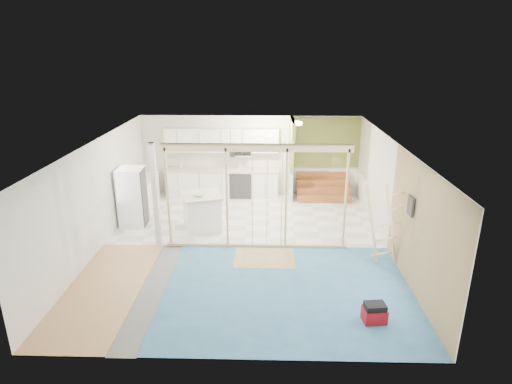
{
  "coord_description": "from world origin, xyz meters",
  "views": [
    {
      "loc": [
        0.54,
        -9.49,
        4.71
      ],
      "look_at": [
        0.27,
        0.6,
        1.23
      ],
      "focal_mm": 30.0,
      "sensor_mm": 36.0,
      "label": 1
    }
  ],
  "objects_px": {
    "fridge": "(133,197)",
    "ladder": "(384,225)",
    "island": "(202,212)",
    "toolbox": "(374,313)"
  },
  "relations": [
    {
      "from": "toolbox",
      "to": "ladder",
      "type": "height_order",
      "value": "ladder"
    },
    {
      "from": "fridge",
      "to": "island",
      "type": "bearing_deg",
      "value": -10.55
    },
    {
      "from": "island",
      "to": "toolbox",
      "type": "xyz_separation_m",
      "value": [
        3.66,
        -4.05,
        -0.3
      ]
    },
    {
      "from": "toolbox",
      "to": "fridge",
      "type": "bearing_deg",
      "value": 136.48
    },
    {
      "from": "fridge",
      "to": "ladder",
      "type": "bearing_deg",
      "value": -22.39
    },
    {
      "from": "fridge",
      "to": "island",
      "type": "distance_m",
      "value": 1.96
    },
    {
      "from": "fridge",
      "to": "ladder",
      "type": "xyz_separation_m",
      "value": [
        6.23,
        -2.12,
        0.17
      ]
    },
    {
      "from": "fridge",
      "to": "ladder",
      "type": "height_order",
      "value": "ladder"
    },
    {
      "from": "ladder",
      "to": "toolbox",
      "type": "bearing_deg",
      "value": -113.51
    },
    {
      "from": "fridge",
      "to": "island",
      "type": "xyz_separation_m",
      "value": [
        1.92,
        -0.23,
        -0.32
      ]
    }
  ]
}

